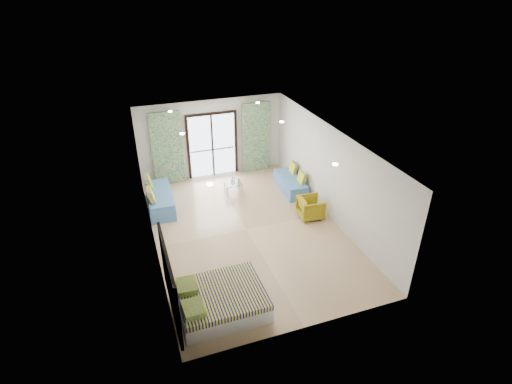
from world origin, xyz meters
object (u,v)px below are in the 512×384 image
object	(u,v)px
bed	(220,300)
daybed_left	(160,199)
daybed_right	(291,183)
armchair	(311,207)
coffee_table	(233,184)

from	to	relation	value
bed	daybed_left	size ratio (longest dim) A/B	0.95
daybed_right	armchair	size ratio (longest dim) A/B	2.37
bed	daybed_left	distance (m)	4.77
daybed_right	daybed_left	bearing A→B (deg)	179.05
coffee_table	daybed_right	bearing A→B (deg)	-13.94
daybed_left	coffee_table	size ratio (longest dim) A/B	3.02
armchair	daybed_right	bearing A→B (deg)	0.39
daybed_left	coffee_table	world-z (taller)	daybed_left
daybed_left	armchair	size ratio (longest dim) A/B	2.74
bed	daybed_right	world-z (taller)	daybed_right
daybed_left	armchair	distance (m)	4.57
bed	armchair	bearing A→B (deg)	38.11
daybed_left	coffee_table	xyz separation A→B (m)	(2.38, 0.16, 0.03)
daybed_left	coffee_table	distance (m)	2.39
coffee_table	armchair	xyz separation A→B (m)	(1.72, -2.18, 0.03)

